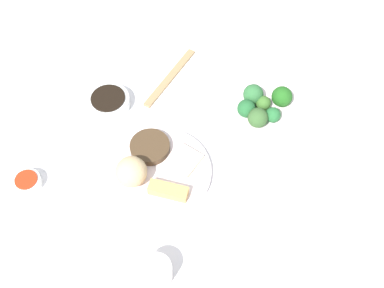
{
  "coord_description": "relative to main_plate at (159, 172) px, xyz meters",
  "views": [
    {
      "loc": [
        0.42,
        -0.41,
        1.02
      ],
      "look_at": [
        0.05,
        0.08,
        0.06
      ],
      "focal_mm": 44.21,
      "sensor_mm": 36.0,
      "label": 1
    }
  ],
  "objects": [
    {
      "name": "tabletop",
      "position": [
        -0.02,
        0.02,
        -0.02
      ],
      "size": [
        2.2,
        2.2,
        0.02
      ],
      "primitive_type": "cube",
      "color": "white",
      "rests_on": "ground"
    },
    {
      "name": "main_plate",
      "position": [
        0.0,
        0.0,
        0.0
      ],
      "size": [
        0.25,
        0.25,
        0.02
      ],
      "primitive_type": "cylinder",
      "color": "white",
      "rests_on": "tabletop"
    },
    {
      "name": "rice_scoop",
      "position": [
        -0.03,
        -0.06,
        0.04
      ],
      "size": [
        0.07,
        0.07,
        0.07
      ],
      "primitive_type": "sphere",
      "color": "tan",
      "rests_on": "main_plate"
    },
    {
      "name": "spring_roll",
      "position": [
        0.06,
        -0.03,
        0.02
      ],
      "size": [
        0.1,
        0.06,
        0.03
      ],
      "primitive_type": "cube",
      "rotation": [
        0.0,
        0.0,
        0.39
      ],
      "color": "#DB9F55",
      "rests_on": "main_plate"
    },
    {
      "name": "crab_rangoon_wonton",
      "position": [
        0.03,
        0.06,
        0.01
      ],
      "size": [
        0.07,
        0.07,
        0.01
      ],
      "primitive_type": "cube",
      "rotation": [
        0.0,
        0.0,
        0.05
      ],
      "color": "beige",
      "rests_on": "main_plate"
    },
    {
      "name": "stir_fry_heap",
      "position": [
        -0.06,
        0.03,
        0.02
      ],
      "size": [
        0.1,
        0.1,
        0.02
      ],
      "primitive_type": "cylinder",
      "color": "#44311F",
      "rests_on": "main_plate"
    },
    {
      "name": "broccoli_plate",
      "position": [
        0.1,
        0.3,
        -0.0
      ],
      "size": [
        0.22,
        0.22,
        0.01
      ],
      "primitive_type": "cylinder",
      "color": "white",
      "rests_on": "tabletop"
    },
    {
      "name": "broccoli_floret_0",
      "position": [
        0.13,
        0.29,
        0.03
      ],
      "size": [
        0.04,
        0.04,
        0.04
      ],
      "primitive_type": "sphere",
      "color": "#256531",
      "rests_on": "broccoli_plate"
    },
    {
      "name": "broccoli_floret_1",
      "position": [
        0.06,
        0.31,
        0.03
      ],
      "size": [
        0.05,
        0.05,
        0.05
      ],
      "primitive_type": "sphere",
      "color": "#2E6735",
      "rests_on": "broccoli_plate"
    },
    {
      "name": "broccoli_floret_2",
      "position": [
        0.12,
        0.35,
        0.03
      ],
      "size": [
        0.05,
        0.05,
        0.05
      ],
      "primitive_type": "sphere",
      "color": "#215D1C",
      "rests_on": "broccoli_plate"
    },
    {
      "name": "broccoli_floret_3",
      "position": [
        0.11,
        0.26,
        0.03
      ],
      "size": [
        0.05,
        0.05,
        0.05
      ],
      "primitive_type": "sphere",
      "color": "#35592B",
      "rests_on": "broccoli_plate"
    },
    {
      "name": "broccoli_floret_4",
      "position": [
        0.09,
        0.31,
        0.03
      ],
      "size": [
        0.04,
        0.04,
        0.04
      ],
      "primitive_type": "sphere",
      "color": "#3B6829",
      "rests_on": "broccoli_plate"
    },
    {
      "name": "broccoli_floret_5",
      "position": [
        0.07,
        0.27,
        0.03
      ],
      "size": [
        0.05,
        0.05,
        0.05
      ],
      "primitive_type": "sphere",
      "color": "#215B2D",
      "rests_on": "broccoli_plate"
    },
    {
      "name": "soy_sauce_bowl",
      "position": [
        -0.24,
        0.08,
        0.01
      ],
      "size": [
        0.11,
        0.11,
        0.03
      ],
      "primitive_type": "cylinder",
      "color": "white",
      "rests_on": "tabletop"
    },
    {
      "name": "soy_sauce_bowl_liquid",
      "position": [
        -0.24,
        0.08,
        0.02
      ],
      "size": [
        0.09,
        0.09,
        0.0
      ],
      "primitive_type": "cylinder",
      "color": "black",
      "rests_on": "soy_sauce_bowl"
    },
    {
      "name": "sauce_ramekin_sweet_and_sour",
      "position": [
        -0.23,
        -0.21,
        0.0
      ],
      "size": [
        0.06,
        0.06,
        0.02
      ],
      "primitive_type": "cylinder",
      "color": "white",
      "rests_on": "tabletop"
    },
    {
      "name": "sauce_ramekin_sweet_and_sour_liquid",
      "position": [
        -0.23,
        -0.21,
        0.02
      ],
      "size": [
        0.05,
        0.05,
        0.0
      ],
      "primitive_type": "cylinder",
      "color": "red",
      "rests_on": "sauce_ramekin_sweet_and_sour"
    },
    {
      "name": "teacup",
      "position": [
        0.15,
        -0.2,
        0.02
      ],
      "size": [
        0.07,
        0.07,
        0.05
      ],
      "primitive_type": "cylinder",
      "color": "white",
      "rests_on": "tabletop"
    },
    {
      "name": "chopsticks_pair",
      "position": [
        -0.17,
        0.25,
        -0.0
      ],
      "size": [
        0.04,
        0.23,
        0.01
      ],
      "primitive_type": "cube",
      "rotation": [
        0.0,
        0.0,
        1.68
      ],
      "color": "#9D7B52",
      "rests_on": "tabletop"
    }
  ]
}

